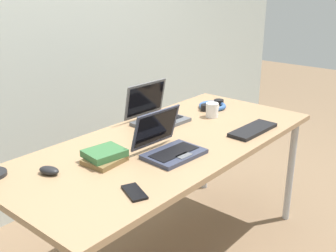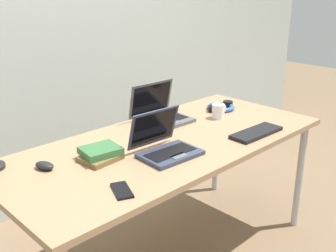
% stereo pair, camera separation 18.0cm
% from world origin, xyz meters
% --- Properties ---
extents(wall_back, '(6.00, 0.13, 2.60)m').
position_xyz_m(wall_back, '(-0.00, 1.10, 1.30)').
color(wall_back, '#B2BCB7').
rests_on(wall_back, ground_plane).
extents(desk, '(1.80, 0.80, 0.74)m').
position_xyz_m(desk, '(0.00, 0.00, 0.68)').
color(desk, '#9E7A56').
rests_on(desk, ground_plane).
extents(laptop_center, '(0.32, 0.27, 0.23)m').
position_xyz_m(laptop_center, '(0.18, 0.24, 0.79)').
color(laptop_center, '#515459').
rests_on(laptop_center, desk).
extents(laptop_near_lamp, '(0.30, 0.27, 0.21)m').
position_xyz_m(laptop_near_lamp, '(-0.13, -0.11, 0.78)').
color(laptop_near_lamp, '#33384C').
rests_on(laptop_near_lamp, desk).
extents(external_keyboard, '(0.33, 0.13, 0.02)m').
position_xyz_m(external_keyboard, '(0.41, -0.27, 0.75)').
color(external_keyboard, black).
rests_on(external_keyboard, desk).
extents(computer_mouse, '(0.08, 0.11, 0.03)m').
position_xyz_m(computer_mouse, '(-0.63, 0.14, 0.76)').
color(computer_mouse, black).
rests_on(computer_mouse, desk).
extents(cell_phone, '(0.11, 0.15, 0.01)m').
position_xyz_m(cell_phone, '(-0.51, -0.26, 0.74)').
color(cell_phone, black).
rests_on(cell_phone, desk).
extents(headphones, '(0.21, 0.18, 0.04)m').
position_xyz_m(headphones, '(0.63, 0.15, 0.76)').
color(headphones, '#335999').
rests_on(headphones, desk).
extents(book_stack, '(0.20, 0.18, 0.06)m').
position_xyz_m(book_stack, '(-0.39, 0.05, 0.77)').
color(book_stack, brown).
rests_on(book_stack, desk).
extents(coffee_mug, '(0.11, 0.08, 0.09)m').
position_xyz_m(coffee_mug, '(0.47, 0.05, 0.78)').
color(coffee_mug, white).
rests_on(coffee_mug, desk).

